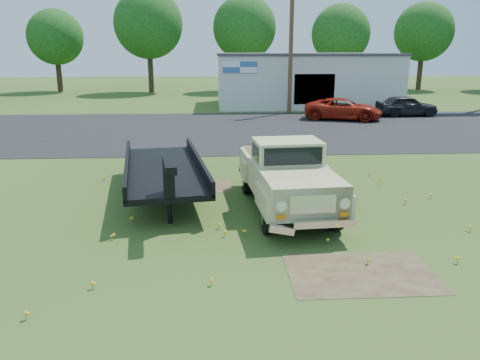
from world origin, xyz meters
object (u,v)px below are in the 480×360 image
flatbed_trailer (163,166)px  red_pickup (343,109)px  dark_sedan (406,106)px  vintage_pickup_truck (287,175)px

flatbed_trailer → red_pickup: bearing=48.8°
flatbed_trailer → dark_sedan: (14.82, 17.26, -0.24)m
flatbed_trailer → dark_sedan: 22.75m
red_pickup → vintage_pickup_truck: bearing=177.2°
flatbed_trailer → dark_sedan: size_ratio=1.67×
dark_sedan → flatbed_trailer: bearing=137.2°
vintage_pickup_truck → red_pickup: size_ratio=1.13×
vintage_pickup_truck → flatbed_trailer: size_ratio=0.81×
vintage_pickup_truck → flatbed_trailer: vintage_pickup_truck is taller
red_pickup → dark_sedan: (4.79, 1.47, 0.01)m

